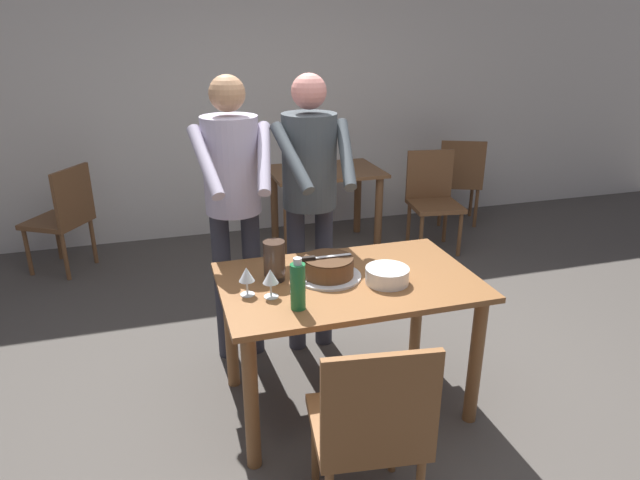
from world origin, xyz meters
TOP-DOWN VIEW (x-y plane):
  - ground_plane at (0.00, 0.00)m, footprint 14.00×14.00m
  - back_wall at (0.00, 2.98)m, footprint 10.00×0.12m
  - main_dining_table at (0.00, 0.00)m, footprint 1.31×0.82m
  - cake_on_platter at (-0.09, 0.05)m, footprint 0.34×0.34m
  - cake_knife at (-0.16, 0.05)m, footprint 0.27×0.02m
  - plate_stack at (0.17, -0.10)m, footprint 0.22×0.22m
  - wine_glass_near at (-0.52, -0.03)m, footprint 0.08×0.08m
  - wine_glass_far at (-0.42, -0.08)m, footprint 0.08×0.08m
  - water_bottle at (-0.32, -0.23)m, footprint 0.07×0.07m
  - hurricane_lamp at (-0.36, 0.10)m, footprint 0.11×0.11m
  - person_cutting_cake at (-0.03, 0.62)m, footprint 0.47×0.56m
  - person_standing_beside at (-0.48, 0.65)m, footprint 0.47×0.55m
  - chair_near_side at (-0.18, -0.79)m, footprint 0.49×0.49m
  - background_table at (0.58, 2.28)m, footprint 1.00×0.70m
  - background_chair_0 at (1.52, 1.97)m, footprint 0.49×0.49m
  - background_chair_1 at (-1.68, 2.36)m, footprint 0.60×0.60m
  - background_chair_2 at (2.10, 2.51)m, footprint 0.58×0.58m

SIDE VIEW (x-z plane):
  - ground_plane at x=0.00m, z-range 0.00..0.00m
  - chair_near_side at x=-0.18m, z-range 0.04..0.94m
  - background_chair_0 at x=1.52m, z-range 0.04..0.94m
  - background_chair_1 at x=-1.68m, z-range 0.04..0.94m
  - background_chair_2 at x=2.10m, z-range 0.04..0.94m
  - background_table at x=0.58m, z-range 0.21..0.95m
  - main_dining_table at x=0.00m, z-range 0.25..1.00m
  - plate_stack at x=0.17m, z-range 0.75..0.83m
  - cake_on_platter at x=-0.09m, z-range 0.75..0.86m
  - wine_glass_near at x=-0.52m, z-range 0.78..0.92m
  - wine_glass_far at x=-0.42m, z-range 0.78..0.92m
  - hurricane_lamp at x=-0.36m, z-range 0.75..0.96m
  - water_bottle at x=-0.32m, z-range 0.74..0.99m
  - cake_knife at x=-0.16m, z-range 0.86..0.88m
  - person_cutting_cake at x=-0.03m, z-range 0.22..1.94m
  - person_standing_beside at x=-0.48m, z-range 0.22..1.94m
  - back_wall at x=0.00m, z-range 0.00..2.70m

